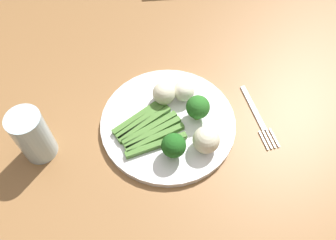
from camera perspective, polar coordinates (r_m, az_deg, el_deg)
ground_plane at (r=1.40m, az=-2.08°, el=-19.11°), size 6.00×6.00×0.02m
dining_table at (r=0.79m, az=-3.52°, el=-8.01°), size 1.28×1.09×0.72m
chair at (r=1.33m, az=7.65°, el=17.22°), size 0.43×0.43×0.87m
plate at (r=0.73m, az=0.00°, el=-0.53°), size 0.28×0.28×0.01m
asparagus_bundle at (r=0.71m, az=-3.21°, el=-1.51°), size 0.15×0.14×0.01m
broccoli_right at (r=0.70m, az=4.93°, el=2.07°), size 0.05×0.05×0.06m
broccoli_outer_edge at (r=0.65m, az=0.94°, el=-4.26°), size 0.05×0.05×0.06m
cauliflower_back at (r=0.73m, az=-0.66°, el=4.40°), size 0.05×0.05×0.05m
cauliflower_near_center at (r=0.74m, az=2.64°, el=4.79°), size 0.05×0.05×0.05m
cauliflower_mid at (r=0.67m, az=6.27°, el=-3.07°), size 0.05×0.05×0.05m
fork at (r=0.77m, az=14.51°, el=0.50°), size 0.06×0.16×0.00m
water_glass at (r=0.70m, az=-21.27°, el=-2.13°), size 0.06×0.06×0.12m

